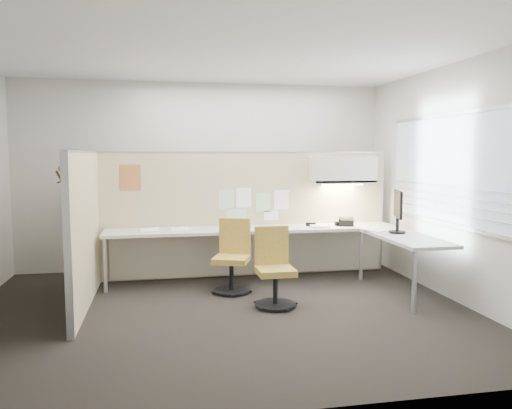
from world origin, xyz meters
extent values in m
cube|color=black|center=(0.00, 0.00, -0.01)|extent=(5.50, 4.50, 0.01)
cube|color=white|center=(0.00, 0.00, 2.80)|extent=(5.50, 4.50, 0.01)
cube|color=beige|center=(0.00, 2.25, 1.40)|extent=(5.50, 0.02, 2.80)
cube|color=beige|center=(0.00, -2.25, 1.40)|extent=(5.50, 0.02, 2.80)
cube|color=beige|center=(2.75, 0.00, 1.40)|extent=(0.02, 4.50, 2.80)
cube|color=#919AA8|center=(2.73, 0.00, 1.55)|extent=(0.01, 2.80, 1.30)
cube|color=tan|center=(0.55, 1.60, 0.88)|extent=(4.10, 0.06, 1.75)
cube|color=tan|center=(-1.50, 0.50, 0.88)|extent=(0.06, 2.20, 1.75)
cube|color=beige|center=(0.60, 1.27, 0.71)|extent=(4.00, 0.60, 0.04)
cube|color=beige|center=(2.30, 0.23, 0.71)|extent=(0.60, 1.47, 0.04)
cube|color=beige|center=(0.60, 1.54, 0.34)|extent=(3.90, 0.02, 0.64)
cylinder|color=#A5A8AA|center=(-1.35, 1.02, 0.34)|extent=(0.05, 0.05, 0.69)
cylinder|color=#A5A8AA|center=(2.05, -0.45, 0.34)|extent=(0.05, 0.05, 0.69)
cylinder|color=#A5A8AA|center=(2.05, 1.02, 0.34)|extent=(0.05, 0.05, 0.69)
cube|color=beige|center=(1.90, 1.39, 1.51)|extent=(0.90, 0.36, 0.38)
cube|color=#FFEABF|center=(1.90, 1.39, 1.30)|extent=(0.60, 0.06, 0.02)
cube|color=#8CBF8C|center=(0.25, 1.57, 1.10)|extent=(0.21, 0.00, 0.28)
cube|color=white|center=(0.50, 1.57, 1.12)|extent=(0.21, 0.00, 0.28)
cube|color=#8CBF8C|center=(0.78, 1.57, 1.05)|extent=(0.21, 0.00, 0.28)
cube|color=white|center=(1.05, 1.57, 1.08)|extent=(0.21, 0.00, 0.28)
cube|color=#8CBF8C|center=(0.40, 1.57, 0.88)|extent=(0.28, 0.00, 0.18)
cube|color=white|center=(0.90, 1.57, 0.86)|extent=(0.21, 0.00, 0.14)
cube|color=orange|center=(-1.05, 1.57, 1.42)|extent=(0.28, 0.00, 0.35)
cylinder|color=black|center=(0.61, 0.04, 0.03)|extent=(0.47, 0.47, 0.03)
cylinder|color=black|center=(0.61, 0.04, 0.21)|extent=(0.05, 0.05, 0.36)
cube|color=gold|center=(0.61, 0.04, 0.41)|extent=(0.42, 0.42, 0.07)
cube|color=gold|center=(0.61, 0.24, 0.68)|extent=(0.40, 0.06, 0.45)
cylinder|color=black|center=(0.20, 0.73, 0.03)|extent=(0.48, 0.48, 0.03)
cylinder|color=black|center=(0.20, 0.73, 0.21)|extent=(0.05, 0.05, 0.37)
cube|color=gold|center=(0.20, 0.73, 0.42)|extent=(0.54, 0.54, 0.07)
cube|color=gold|center=(0.28, 0.92, 0.69)|extent=(0.40, 0.19, 0.46)
cylinder|color=black|center=(2.30, 0.47, 0.75)|extent=(0.21, 0.21, 0.02)
cylinder|color=black|center=(2.30, 0.47, 0.84)|extent=(0.04, 0.04, 0.19)
cube|color=black|center=(2.30, 0.47, 1.10)|extent=(0.19, 0.50, 0.34)
cube|color=black|center=(2.30, 0.47, 1.10)|extent=(0.15, 0.45, 0.30)
cube|color=black|center=(1.91, 1.24, 0.78)|extent=(0.25, 0.25, 0.12)
cylinder|color=black|center=(1.82, 1.26, 0.81)|extent=(0.09, 0.17, 0.04)
cube|color=black|center=(1.41, 1.29, 0.76)|extent=(0.14, 0.09, 0.05)
cube|color=black|center=(1.81, 1.26, 0.76)|extent=(0.10, 0.07, 0.06)
cube|color=silver|center=(-1.50, -0.25, 1.77)|extent=(0.14, 0.02, 0.02)
cylinder|color=silver|center=(-1.57, -0.25, 1.69)|extent=(0.02, 0.02, 0.14)
cube|color=#AD7F4C|center=(-1.57, -0.25, 1.56)|extent=(0.02, 0.44, 0.12)
cube|color=#AD7F4C|center=(-1.60, -0.22, 1.52)|extent=(0.02, 0.44, 0.12)
cube|color=#98959F|center=(-1.58, -0.30, 0.93)|extent=(0.01, 0.07, 1.10)
cube|color=white|center=(-0.80, 1.20, 0.74)|extent=(0.23, 0.30, 0.03)
cube|color=white|center=(-0.41, 1.27, 0.74)|extent=(0.24, 0.30, 0.02)
cube|color=white|center=(0.25, 1.22, 0.75)|extent=(0.23, 0.30, 0.04)
cube|color=white|center=(1.50, 1.20, 0.74)|extent=(0.23, 0.30, 0.03)
cube|color=white|center=(2.11, 0.72, 0.74)|extent=(0.32, 0.36, 0.02)
camera|label=1|loc=(-0.65, -5.35, 1.72)|focal=35.00mm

